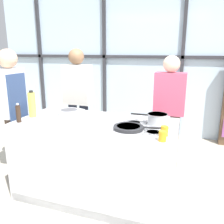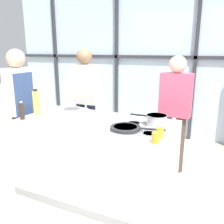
% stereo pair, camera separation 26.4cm
% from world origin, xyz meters
% --- Properties ---
extents(ground_plane, '(18.00, 18.00, 0.00)m').
position_xyz_m(ground_plane, '(0.00, 0.00, 0.00)').
color(ground_plane, '#BCB29E').
extents(back_window_wall, '(6.40, 0.10, 2.80)m').
position_xyz_m(back_window_wall, '(0.00, 2.37, 1.40)').
color(back_window_wall, silver).
rests_on(back_window_wall, ground_plane).
extents(demo_island, '(1.76, 0.89, 0.90)m').
position_xyz_m(demo_island, '(0.00, -0.00, 0.45)').
color(demo_island, silver).
rests_on(demo_island, ground_plane).
extents(chef, '(0.24, 0.37, 1.68)m').
position_xyz_m(chef, '(-1.17, 0.07, 0.98)').
color(chef, '#47382D').
rests_on(chef, ground_plane).
extents(spectator_far_left, '(0.44, 0.24, 1.69)m').
position_xyz_m(spectator_far_left, '(-0.70, 0.96, 0.96)').
color(spectator_far_left, '#232838').
rests_on(spectator_far_left, ground_plane).
extents(spectator_center_left, '(0.42, 0.22, 1.60)m').
position_xyz_m(spectator_center_left, '(0.70, 0.96, 0.91)').
color(spectator_center_left, '#47382D').
rests_on(spectator_center_left, ground_plane).
extents(frying_pan, '(0.54, 0.30, 0.04)m').
position_xyz_m(frying_pan, '(0.42, -0.12, 0.92)').
color(frying_pan, '#232326').
rests_on(frying_pan, demo_island).
extents(saucepan, '(0.40, 0.21, 0.12)m').
position_xyz_m(saucepan, '(0.66, 0.12, 0.96)').
color(saucepan, silver).
rests_on(saucepan, demo_island).
extents(white_plate, '(0.25, 0.25, 0.01)m').
position_xyz_m(white_plate, '(-0.41, 0.33, 0.91)').
color(white_plate, white).
rests_on(white_plate, demo_island).
extents(mixing_bowl, '(0.26, 0.26, 0.07)m').
position_xyz_m(mixing_bowl, '(-0.41, 0.15, 0.94)').
color(mixing_bowl, silver).
rests_on(mixing_bowl, demo_island).
extents(oil_bottle, '(0.08, 0.08, 0.32)m').
position_xyz_m(oil_bottle, '(-0.78, -0.06, 1.05)').
color(oil_bottle, '#E0CC4C').
rests_on(oil_bottle, demo_island).
extents(pepper_grinder, '(0.05, 0.05, 0.21)m').
position_xyz_m(pepper_grinder, '(-0.79, -0.29, 1.00)').
color(pepper_grinder, '#332319').
rests_on(pepper_grinder, demo_island).
extents(juice_glass_near, '(0.07, 0.07, 0.09)m').
position_xyz_m(juice_glass_near, '(0.78, -0.34, 0.95)').
color(juice_glass_near, orange).
rests_on(juice_glass_near, demo_island).
extents(juice_glass_far, '(0.07, 0.07, 0.09)m').
position_xyz_m(juice_glass_far, '(0.78, -0.20, 0.95)').
color(juice_glass_far, orange).
rests_on(juice_glass_far, demo_island).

